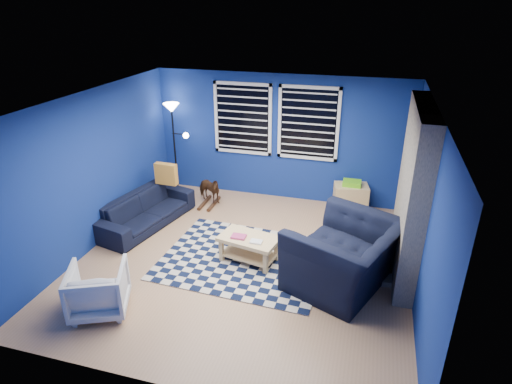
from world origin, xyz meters
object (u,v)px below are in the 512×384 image
Objects in this scene: armchair_big at (344,256)px; cabinet at (351,197)px; rocking_horse at (208,189)px; floor_lamp at (173,120)px; coffee_table at (249,244)px; armchair_bent at (98,289)px; sofa at (146,210)px; tv at (414,150)px.

cabinet is (-0.07, 2.44, -0.21)m from armchair_big.
floor_lamp reaches higher than rocking_horse.
coffee_table is (-1.46, 0.21, -0.17)m from armchair_big.
armchair_bent is at bearing -159.23° from rocking_horse.
rocking_horse reaches higher than sofa.
sofa is at bearing 163.29° from coffee_table.
tv is at bearing -161.08° from armchair_bent.
tv is 1.43× the size of cabinet.
tv is at bearing -60.89° from sofa.
tv is at bearing -61.36° from rocking_horse.
cabinet reaches higher than coffee_table.
armchair_big reaches higher than cabinet.
sofa is 3.08× the size of rocking_horse.
rocking_horse is 0.34× the size of floor_lamp.
cabinet is (1.38, 2.23, -0.04)m from coffee_table.
armchair_big is 2.12× the size of cabinet.
tv is 1.51m from cabinet.
cabinet is 3.81m from floor_lamp.
cabinet is at bearing 0.59° from floor_lamp.
armchair_big reaches higher than coffee_table.
floor_lamp reaches higher than sofa.
floor_lamp reaches higher than cabinet.
sofa reaches higher than coffee_table.
coffee_table is 1.40× the size of cabinet.
tv is at bearing -179.54° from armchair_big.
tv is at bearing 39.97° from coffee_table.
sofa is at bearing 167.86° from rocking_horse.
rocking_horse is (-2.79, 1.92, -0.14)m from armchair_big.
sofa is 1.32× the size of armchair_big.
cabinet is at bearing 165.63° from tv.
rocking_horse is (0.22, 3.34, 0.01)m from armchair_bent.
armchair_big is at bearing -112.41° from tv.
armchair_bent is at bearing -153.24° from sofa.
floor_lamp is at bearing 177.34° from tv.
armchair_bent reaches higher than rocking_horse.
tv is 1.57× the size of rocking_horse.
armchair_big is 0.79× the size of floor_lamp.
sofa is at bearing -163.39° from tv.
armchair_bent is 0.74× the size of coffee_table.
armchair_big is (3.58, -0.85, 0.19)m from sofa.
armchair_bent reaches higher than coffee_table.
cabinet is at bearing -151.03° from armchair_bent.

